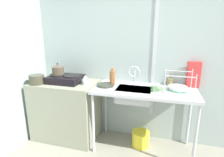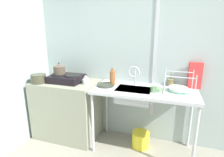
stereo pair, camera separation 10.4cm
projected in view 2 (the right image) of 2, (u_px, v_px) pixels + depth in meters
name	position (u px, v px, depth m)	size (l,w,h in m)	color
wall_back	(167.00, 54.00, 2.50)	(4.78, 0.10, 2.69)	#A5B5B1
wall_metal_strip	(156.00, 44.00, 2.46)	(0.05, 0.01, 2.15)	silver
counter_concrete	(68.00, 109.00, 2.84)	(0.97, 0.63, 0.91)	gray
counter_sink	(144.00, 94.00, 2.37)	(1.36, 0.63, 0.91)	silver
stove	(67.00, 78.00, 2.70)	(0.49, 0.39, 0.12)	black
pot_on_left_burner	(59.00, 69.00, 2.70)	(0.18, 0.18, 0.17)	#4E4234
pot_beside_stove	(39.00, 79.00, 2.63)	(0.22, 0.22, 0.13)	#42402E
percolator	(86.00, 80.00, 2.58)	(0.11, 0.11, 0.14)	silver
sink_basin	(133.00, 95.00, 2.39)	(0.46, 0.32, 0.18)	silver
faucet	(134.00, 73.00, 2.45)	(0.16, 0.09, 0.29)	silver
frying_pan	(106.00, 85.00, 2.49)	(0.24, 0.24, 0.03)	#353A2F
dish_rack	(178.00, 89.00, 2.24)	(0.36, 0.33, 0.27)	#B6B9BA
cup_by_rack	(154.00, 89.00, 2.25)	(0.08, 0.08, 0.07)	#6D9B65
small_bowl_on_drainboard	(158.00, 89.00, 2.30)	(0.12, 0.12, 0.04)	gray
bottle_by_sink	(113.00, 78.00, 2.52)	(0.08, 0.08, 0.25)	#99592F
cereal_box	(195.00, 76.00, 2.36)	(0.17, 0.07, 0.36)	red
utensil_jar	(171.00, 83.00, 2.47)	(0.08, 0.08, 0.23)	olive
bucket_on_floor	(141.00, 139.00, 2.60)	(0.25, 0.25, 0.23)	yellow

